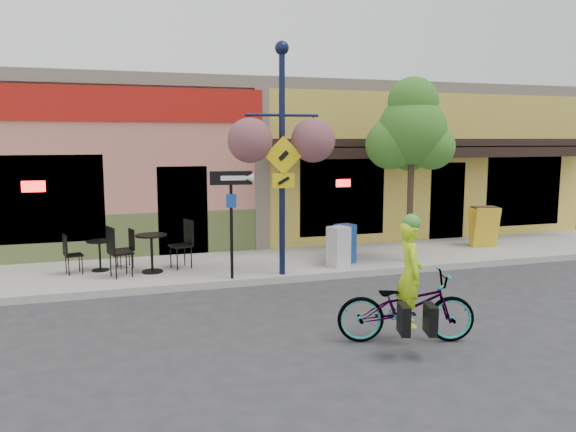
% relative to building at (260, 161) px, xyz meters
% --- Properties ---
extents(ground, '(90.00, 90.00, 0.00)m').
position_rel_building_xyz_m(ground, '(0.00, -7.50, -2.25)').
color(ground, '#2D2D30').
rests_on(ground, ground).
extents(sidewalk, '(24.00, 3.00, 0.15)m').
position_rel_building_xyz_m(sidewalk, '(0.00, -5.50, -2.17)').
color(sidewalk, '#9E9B93').
rests_on(sidewalk, ground).
extents(curb, '(24.00, 0.12, 0.15)m').
position_rel_building_xyz_m(curb, '(0.00, -6.95, -2.17)').
color(curb, '#A8A59E').
rests_on(curb, ground).
extents(building, '(18.20, 8.20, 4.50)m').
position_rel_building_xyz_m(building, '(0.00, 0.00, 0.00)').
color(building, '#C67561').
rests_on(building, ground).
extents(bicycle, '(2.12, 1.23, 1.05)m').
position_rel_building_xyz_m(bicycle, '(-0.60, -10.73, -1.72)').
color(bicycle, maroon).
rests_on(bicycle, ground).
extents(cyclist_rider, '(0.51, 0.64, 1.53)m').
position_rel_building_xyz_m(cyclist_rider, '(-0.55, -10.73, -1.48)').
color(cyclist_rider, '#B9E918').
rests_on(cyclist_rider, ground).
extents(lamp_post, '(1.55, 0.71, 4.74)m').
position_rel_building_xyz_m(lamp_post, '(-1.30, -6.81, 0.27)').
color(lamp_post, '#101734').
rests_on(lamp_post, sidewalk).
extents(one_way_sign, '(0.85, 0.28, 2.18)m').
position_rel_building_xyz_m(one_way_sign, '(-2.37, -6.85, -1.01)').
color(one_way_sign, black).
rests_on(one_way_sign, sidewalk).
extents(cafe_set_left, '(1.56, 1.06, 0.86)m').
position_rel_building_xyz_m(cafe_set_left, '(-4.93, -5.34, -1.67)').
color(cafe_set_left, black).
rests_on(cafe_set_left, sidewalk).
extents(cafe_set_right, '(1.96, 1.40, 1.06)m').
position_rel_building_xyz_m(cafe_set_right, '(-3.88, -5.82, -1.57)').
color(cafe_set_right, black).
rests_on(cafe_set_right, sidewalk).
extents(newspaper_box_blue, '(0.48, 0.45, 0.88)m').
position_rel_building_xyz_m(newspaper_box_blue, '(0.38, -6.18, -1.66)').
color(newspaper_box_blue, navy).
rests_on(newspaper_box_blue, sidewalk).
extents(newspaper_box_grey, '(0.51, 0.49, 0.89)m').
position_rel_building_xyz_m(newspaper_box_grey, '(0.11, -6.46, -1.66)').
color(newspaper_box_grey, silver).
rests_on(newspaper_box_grey, sidewalk).
extents(street_tree, '(1.81, 1.81, 4.23)m').
position_rel_building_xyz_m(street_tree, '(1.87, -6.45, 0.02)').
color(street_tree, '#3D7A26').
rests_on(street_tree, sidewalk).
extents(sandwich_board, '(0.73, 0.61, 1.06)m').
position_rel_building_xyz_m(sandwich_board, '(4.59, -5.65, -1.57)').
color(sandwich_board, gold).
rests_on(sandwich_board, sidewalk).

